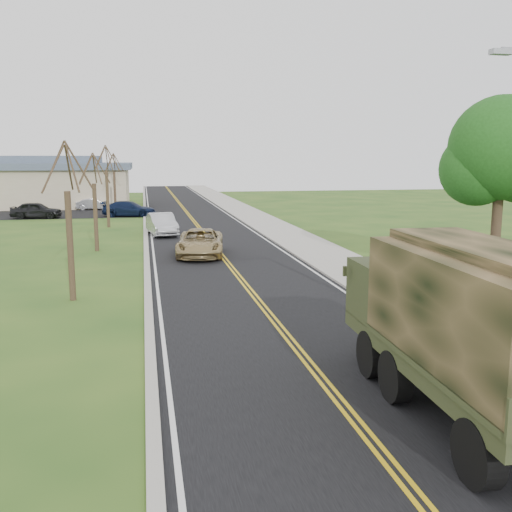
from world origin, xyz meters
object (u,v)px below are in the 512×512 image
object	(u,v)px
military_truck	(466,317)
sedan_silver	(162,224)
pickup_navy	(472,270)
utility_box_near	(498,337)
suv_champagne	(200,243)

from	to	relation	value
military_truck	sedan_silver	distance (m)	30.89
pickup_navy	utility_box_near	xyz separation A→B (m)	(-3.79, -7.50, -0.30)
military_truck	pickup_navy	bearing A→B (deg)	59.28
sedan_silver	pickup_navy	xyz separation A→B (m)	(12.19, -19.60, 0.02)
military_truck	suv_champagne	world-z (taller)	military_truck
suv_champagne	utility_box_near	xyz separation A→B (m)	(6.57, -17.84, -0.25)
utility_box_near	military_truck	bearing A→B (deg)	-155.02
military_truck	utility_box_near	distance (m)	4.79
sedan_silver	pickup_navy	world-z (taller)	pickup_navy
sedan_silver	utility_box_near	world-z (taller)	sedan_silver
utility_box_near	pickup_navy	bearing A→B (deg)	41.22
suv_champagne	sedan_silver	distance (m)	9.44
pickup_navy	suv_champagne	bearing A→B (deg)	53.12
suv_champagne	utility_box_near	distance (m)	19.02
military_truck	utility_box_near	size ratio (longest dim) A/B	9.57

